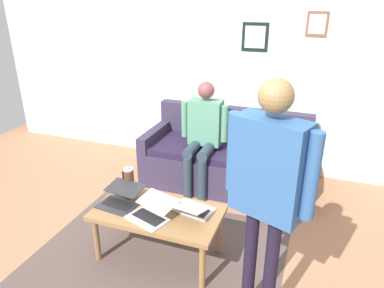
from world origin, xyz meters
The scene contains 11 objects.
ground_plane centered at (0.00, 0.00, 0.00)m, with size 7.68×7.68×0.00m, color #9F6B4B.
area_rug centered at (0.07, 0.04, 0.00)m, with size 2.14×1.93×0.01m, color #4F413B.
back_wall centered at (0.00, -2.20, 1.35)m, with size 7.04×0.11×2.70m.
couch centered at (-0.13, -1.58, 0.31)m, with size 1.93×0.86×0.88m.
coffee_table centered at (0.07, -0.06, 0.41)m, with size 1.08×0.58×0.47m.
laptop_left centered at (0.08, 0.03, 0.51)m, with size 0.42×0.42×0.13m.
laptop_center centered at (-0.21, -0.14, 0.51)m, with size 0.38×0.39×0.14m.
laptop_right centered at (0.43, -0.06, 0.51)m, with size 0.36×0.38×0.14m.
french_press centered at (0.45, -0.26, 0.59)m, with size 0.11×0.09×0.27m.
person_standing centered at (-0.86, 0.28, 1.12)m, with size 0.59×0.34×1.74m.
person_seated centered at (0.10, -1.35, 0.73)m, with size 0.55×0.51×1.28m.
Camera 1 is at (-1.08, 2.22, 2.15)m, focal length 33.13 mm.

